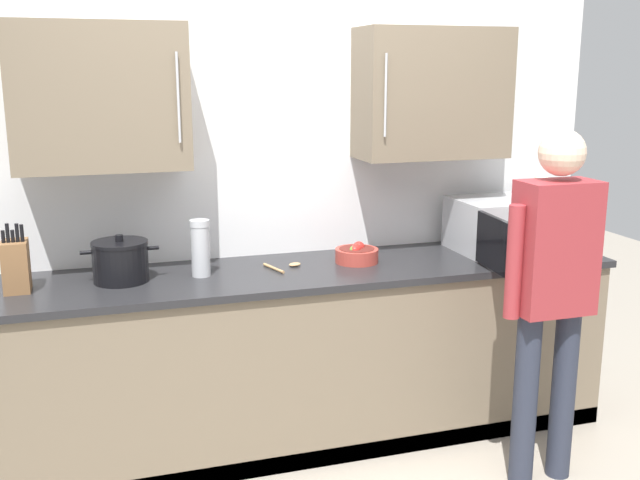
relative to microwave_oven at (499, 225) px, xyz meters
name	(u,v)px	position (x,y,z in m)	size (l,w,h in m)	color
back_wall_tiled	(270,149)	(-1.19, 0.29, 0.42)	(3.65, 0.44, 2.75)	white
counter_unit	(289,357)	(-1.19, -0.04, -0.59)	(3.31, 0.68, 0.91)	#756651
microwave_oven	(499,225)	(0.00, 0.00, 0.00)	(0.56, 0.78, 0.28)	#B7BABF
fruit_bowl	(357,254)	(-0.81, 0.00, -0.10)	(0.22, 0.22, 0.10)	#AD3D33
stock_pot	(121,261)	(-1.97, 0.00, -0.04)	(0.35, 0.26, 0.22)	black
knife_block	(16,265)	(-2.42, -0.02, -0.02)	(0.11, 0.15, 0.31)	brown
thermos_flask	(200,248)	(-1.61, -0.02, 0.00)	(0.09, 0.09, 0.27)	#B7BABF
wooden_spoon	(285,266)	(-1.19, 0.00, -0.13)	(0.19, 0.18, 0.02)	tan
person_figure	(552,279)	(-0.17, -0.74, -0.08)	(0.46, 0.55, 1.62)	#282D3D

